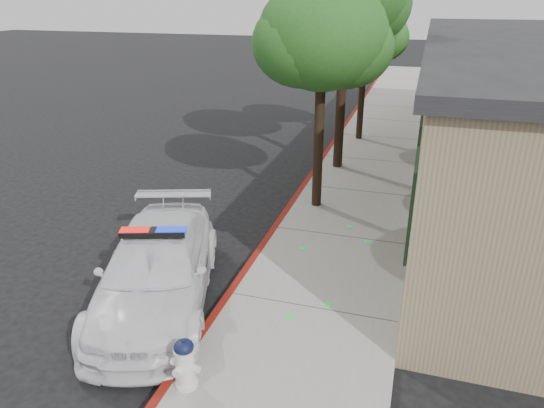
{
  "coord_description": "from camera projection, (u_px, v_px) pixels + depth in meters",
  "views": [
    {
      "loc": [
        3.15,
        -7.39,
        5.37
      ],
      "look_at": [
        0.14,
        2.51,
        0.96
      ],
      "focal_mm": 32.77,
      "sensor_mm": 36.0,
      "label": 1
    }
  ],
  "objects": [
    {
      "name": "sidewalk",
      "position": [
        338.0,
        238.0,
        11.63
      ],
      "size": [
        3.2,
        60.0,
        0.15
      ],
      "primitive_type": "cube",
      "color": "gray",
      "rests_on": "ground"
    },
    {
      "name": "fire_hydrant",
      "position": [
        185.0,
        363.0,
        7.01
      ],
      "size": [
        0.46,
        0.4,
        0.81
      ],
      "rotation": [
        0.0,
        0.0,
        -0.12
      ],
      "color": "white",
      "rests_on": "sidewalk"
    },
    {
      "name": "police_car",
      "position": [
        157.0,
        269.0,
        9.12
      ],
      "size": [
        3.36,
        5.15,
        1.51
      ],
      "rotation": [
        0.0,
        0.0,
        0.32
      ],
      "color": "white",
      "rests_on": "ground"
    },
    {
      "name": "street_tree_far",
      "position": [
        367.0,
        33.0,
        17.79
      ],
      "size": [
        2.94,
        2.74,
        5.19
      ],
      "rotation": [
        0.0,
        0.0,
        -0.14
      ],
      "color": "black",
      "rests_on": "sidewalk"
    },
    {
      "name": "street_tree_near",
      "position": [
        323.0,
        40.0,
        11.63
      ],
      "size": [
        3.28,
        3.07,
        5.63
      ],
      "rotation": [
        0.0,
        0.0,
        -0.12
      ],
      "color": "black",
      "rests_on": "sidewalk"
    },
    {
      "name": "ground",
      "position": [
        227.0,
        299.0,
        9.45
      ],
      "size": [
        120.0,
        120.0,
        0.0
      ],
      "primitive_type": "plane",
      "color": "black",
      "rests_on": "ground"
    },
    {
      "name": "red_curb",
      "position": [
        275.0,
        229.0,
        12.05
      ],
      "size": [
        0.14,
        60.0,
        0.16
      ],
      "primitive_type": "cube",
      "color": "maroon",
      "rests_on": "ground"
    }
  ]
}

